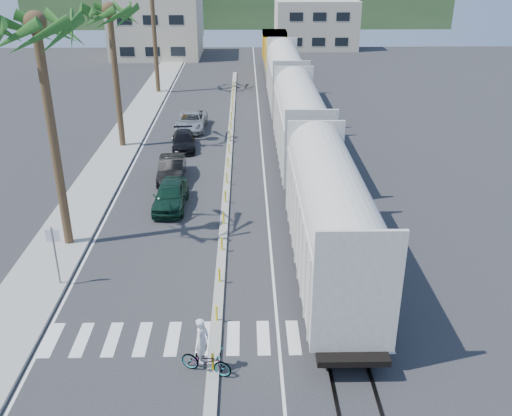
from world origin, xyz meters
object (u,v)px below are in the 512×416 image
(car_second, at_px, (172,169))
(cyclist, at_px, (205,356))
(car_lead, at_px, (170,195))
(street_sign, at_px, (54,248))

(car_second, distance_m, cyclist, 19.37)
(car_second, height_order, cyclist, cyclist)
(car_lead, height_order, cyclist, cyclist)
(cyclist, bearing_deg, street_sign, 69.87)
(cyclist, bearing_deg, car_lead, 31.72)
(street_sign, distance_m, cyclist, 9.32)
(car_second, xyz_separation_m, cyclist, (3.41, -19.06, -0.03))
(street_sign, height_order, cyclist, street_sign)
(car_lead, bearing_deg, cyclist, -77.52)
(car_second, relative_size, cyclist, 1.94)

